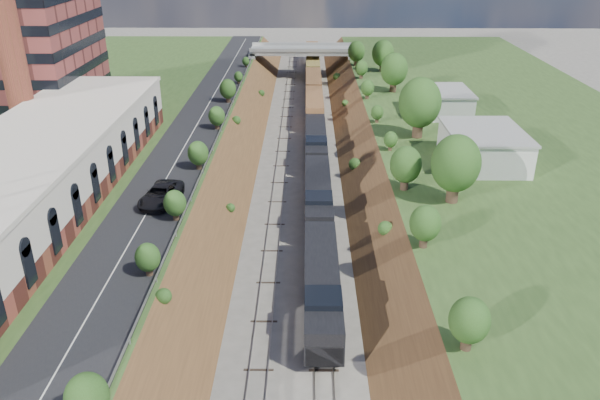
# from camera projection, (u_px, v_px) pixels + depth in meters

# --- Properties ---
(platform_left) EXTENTS (44.00, 180.00, 5.00)m
(platform_left) POSITION_uv_depth(u_px,v_px,m) (67.00, 157.00, 83.41)
(platform_left) COLOR #314C1F
(platform_left) RESTS_ON ground
(platform_right) EXTENTS (44.00, 180.00, 5.00)m
(platform_right) POSITION_uv_depth(u_px,v_px,m) (531.00, 159.00, 82.76)
(platform_right) COLOR #314C1F
(platform_right) RESTS_ON ground
(embankment_left) EXTENTS (10.00, 180.00, 10.00)m
(embankment_left) POSITION_uv_depth(u_px,v_px,m) (222.00, 174.00, 84.24)
(embankment_left) COLOR brown
(embankment_left) RESTS_ON ground
(embankment_right) EXTENTS (10.00, 180.00, 10.00)m
(embankment_right) POSITION_uv_depth(u_px,v_px,m) (375.00, 174.00, 84.02)
(embankment_right) COLOR brown
(embankment_right) RESTS_ON ground
(rail_left_track) EXTENTS (1.58, 180.00, 0.18)m
(rail_left_track) POSITION_uv_depth(u_px,v_px,m) (280.00, 173.00, 84.12)
(rail_left_track) COLOR gray
(rail_left_track) RESTS_ON ground
(rail_right_track) EXTENTS (1.58, 180.00, 0.18)m
(rail_right_track) POSITION_uv_depth(u_px,v_px,m) (316.00, 174.00, 84.06)
(rail_right_track) COLOR gray
(rail_right_track) RESTS_ON ground
(road) EXTENTS (8.00, 180.00, 0.10)m
(road) POSITION_uv_depth(u_px,v_px,m) (188.00, 140.00, 82.17)
(road) COLOR black
(road) RESTS_ON platform_left
(guardrail) EXTENTS (0.10, 171.00, 0.70)m
(guardrail) POSITION_uv_depth(u_px,v_px,m) (217.00, 138.00, 81.74)
(guardrail) COLOR #99999E
(guardrail) RESTS_ON platform_left
(commercial_building) EXTENTS (14.30, 62.30, 7.00)m
(commercial_building) POSITION_uv_depth(u_px,v_px,m) (27.00, 177.00, 60.86)
(commercial_building) COLOR brown
(commercial_building) RESTS_ON platform_left
(overpass) EXTENTS (24.50, 8.30, 7.40)m
(overpass) POSITION_uv_depth(u_px,v_px,m) (302.00, 56.00, 138.39)
(overpass) COLOR gray
(overpass) RESTS_ON ground
(white_building_near) EXTENTS (9.00, 12.00, 4.00)m
(white_building_near) POSITION_uv_depth(u_px,v_px,m) (483.00, 147.00, 73.70)
(white_building_near) COLOR silver
(white_building_near) RESTS_ON platform_right
(white_building_far) EXTENTS (8.00, 10.00, 3.60)m
(white_building_far) POSITION_uv_depth(u_px,v_px,m) (442.00, 103.00, 93.77)
(white_building_far) COLOR silver
(white_building_far) RESTS_ON platform_right
(tree_right_large) EXTENTS (5.25, 5.25, 7.61)m
(tree_right_large) POSITION_uv_depth(u_px,v_px,m) (456.00, 164.00, 61.87)
(tree_right_large) COLOR #473323
(tree_right_large) RESTS_ON platform_right
(tree_left_crest) EXTENTS (2.45, 2.45, 3.55)m
(tree_left_crest) POSITION_uv_depth(u_px,v_px,m) (138.00, 285.00, 44.97)
(tree_left_crest) COLOR #473323
(tree_left_crest) RESTS_ON platform_left
(freight_train) EXTENTS (3.17, 127.33, 4.70)m
(freight_train) POSITION_uv_depth(u_px,v_px,m) (315.00, 111.00, 104.50)
(freight_train) COLOR black
(freight_train) RESTS_ON ground
(suv) EXTENTS (4.19, 7.37, 1.94)m
(suv) POSITION_uv_depth(u_px,v_px,m) (161.00, 194.00, 62.82)
(suv) COLOR black
(suv) RESTS_ON road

